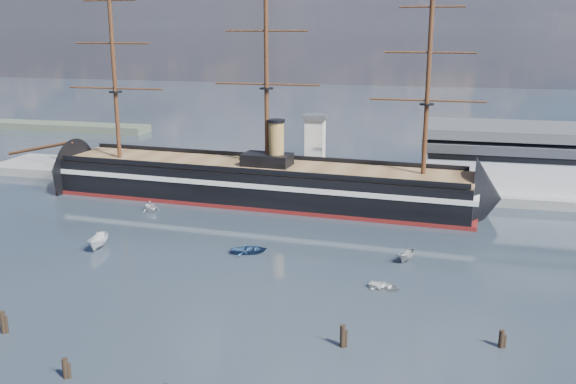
# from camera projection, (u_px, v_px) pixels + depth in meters

# --- Properties ---
(ground) EXTENTS (600.00, 600.00, 0.00)m
(ground) POSITION_uv_depth(u_px,v_px,m) (261.00, 231.00, 116.06)
(ground) COLOR #1C2631
(ground) RESTS_ON ground
(quay) EXTENTS (180.00, 18.00, 2.00)m
(quay) POSITION_uv_depth(u_px,v_px,m) (347.00, 188.00, 147.47)
(quay) COLOR slate
(quay) RESTS_ON ground
(warehouse) EXTENTS (63.00, 21.00, 11.60)m
(warehouse) POSITION_uv_depth(u_px,v_px,m) (572.00, 160.00, 137.84)
(warehouse) COLOR #B7BABC
(warehouse) RESTS_ON ground
(quay_tower) EXTENTS (5.00, 5.00, 15.00)m
(quay_tower) POSITION_uv_depth(u_px,v_px,m) (315.00, 147.00, 143.87)
(quay_tower) COLOR silver
(quay_tower) RESTS_ON ground
(warship) EXTENTS (113.36, 21.85, 53.94)m
(warship) POSITION_uv_depth(u_px,v_px,m) (250.00, 182.00, 135.76)
(warship) COLOR black
(warship) RESTS_ON ground
(motorboat_a) EXTENTS (7.40, 3.67, 2.83)m
(motorboat_a) POSITION_uv_depth(u_px,v_px,m) (99.00, 248.00, 107.03)
(motorboat_a) COLOR silver
(motorboat_a) RESTS_ON ground
(motorboat_b) EXTENTS (2.61, 3.91, 1.70)m
(motorboat_b) POSITION_uv_depth(u_px,v_px,m) (249.00, 253.00, 104.88)
(motorboat_b) COLOR navy
(motorboat_b) RESTS_ON ground
(motorboat_c) EXTENTS (5.29, 3.53, 1.99)m
(motorboat_c) POSITION_uv_depth(u_px,v_px,m) (406.00, 261.00, 101.23)
(motorboat_c) COLOR gray
(motorboat_c) RESTS_ON ground
(motorboat_d) EXTENTS (6.11, 6.73, 2.34)m
(motorboat_d) POSITION_uv_depth(u_px,v_px,m) (151.00, 211.00, 128.55)
(motorboat_d) COLOR silver
(motorboat_d) RESTS_ON ground
(motorboat_e) EXTENTS (1.80, 3.02, 1.32)m
(motorboat_e) POSITION_uv_depth(u_px,v_px,m) (384.00, 289.00, 90.50)
(motorboat_e) COLOR silver
(motorboat_e) RESTS_ON ground
(piling_near_left) EXTENTS (0.64, 0.64, 3.51)m
(piling_near_left) POSITION_uv_depth(u_px,v_px,m) (4.00, 333.00, 77.60)
(piling_near_left) COLOR black
(piling_near_left) RESTS_ON ground
(piling_near_right) EXTENTS (0.64, 0.64, 3.43)m
(piling_near_right) POSITION_uv_depth(u_px,v_px,m) (342.00, 347.00, 74.21)
(piling_near_right) COLOR black
(piling_near_right) RESTS_ON ground
(piling_far_right) EXTENTS (0.64, 0.64, 2.86)m
(piling_far_right) POSITION_uv_depth(u_px,v_px,m) (501.00, 347.00, 74.10)
(piling_far_right) COLOR black
(piling_far_right) RESTS_ON ground
(piling_extra) EXTENTS (0.64, 0.64, 2.95)m
(piling_extra) POSITION_uv_depth(u_px,v_px,m) (66.00, 378.00, 67.67)
(piling_extra) COLOR black
(piling_extra) RESTS_ON ground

